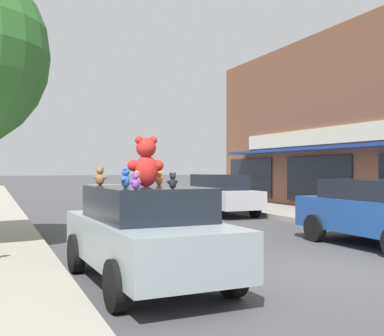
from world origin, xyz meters
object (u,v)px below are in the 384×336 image
object	(u,v)px
plush_art_car	(146,232)
parked_car_far_center	(380,211)
teddy_bear_purple	(136,181)
teddy_bear_orange	(159,178)
teddy_bear_yellow	(137,179)
teddy_bear_brown	(100,176)
teddy_bear_blue	(126,178)
teddy_bear_giant	(146,162)
teddy_bear_black	(173,181)
parked_car_far_right	(219,194)

from	to	relation	value
plush_art_car	parked_car_far_center	size ratio (longest dim) A/B	0.98
plush_art_car	teddy_bear_purple	bearing A→B (deg)	-116.87
teddy_bear_orange	teddy_bear_yellow	bearing A→B (deg)	26.89
teddy_bear_purple	teddy_bear_orange	world-z (taller)	teddy_bear_orange
plush_art_car	teddy_bear_purple	xyz separation A→B (m)	(-0.45, -0.97, 0.86)
teddy_bear_purple	teddy_bear_orange	distance (m)	1.58
teddy_bear_brown	teddy_bear_blue	bearing A→B (deg)	137.39
teddy_bear_brown	plush_art_car	bearing A→B (deg)	160.50
teddy_bear_giant	teddy_bear_black	size ratio (longest dim) A/B	3.44
teddy_bear_orange	teddy_bear_black	bearing A→B (deg)	58.06
teddy_bear_yellow	parked_car_far_right	world-z (taller)	teddy_bear_yellow
teddy_bear_purple	parked_car_far_center	world-z (taller)	teddy_bear_purple
plush_art_car	teddy_bear_purple	size ratio (longest dim) A/B	17.53
teddy_bear_brown	parked_car_far_center	world-z (taller)	teddy_bear_brown
teddy_bear_giant	plush_art_car	bearing A→B (deg)	-91.93
teddy_bear_brown	teddy_bear_yellow	xyz separation A→B (m)	(0.30, -1.30, -0.03)
teddy_bear_brown	parked_car_far_center	bearing A→B (deg)	-134.29
teddy_bear_orange	parked_car_far_center	xyz separation A→B (m)	(5.84, 0.94, -0.82)
teddy_bear_purple	parked_car_far_center	xyz separation A→B (m)	(6.65, 2.29, -0.82)
teddy_bear_giant	teddy_bear_yellow	xyz separation A→B (m)	(-0.23, -0.26, -0.27)
teddy_bear_giant	teddy_bear_black	distance (m)	0.98
plush_art_car	teddy_bear_blue	xyz separation A→B (m)	(-0.43, -0.35, 0.89)
teddy_bear_blue	teddy_bear_black	distance (m)	0.81
teddy_bear_orange	teddy_bear_blue	bearing A→B (deg)	21.52
teddy_bear_orange	teddy_bear_black	size ratio (longest dim) A/B	1.07
teddy_bear_blue	teddy_bear_orange	world-z (taller)	teddy_bear_blue
teddy_bear_orange	parked_car_far_right	distance (m)	11.32
teddy_bear_orange	parked_car_far_center	bearing A→B (deg)	167.61
teddy_bear_purple	teddy_bear_giant	bearing A→B (deg)	-124.56
plush_art_car	parked_car_far_center	world-z (taller)	parked_car_far_center
teddy_bear_purple	teddy_bear_orange	xyz separation A→B (m)	(0.80, 1.36, 0.01)
plush_art_car	teddy_bear_brown	size ratio (longest dim) A/B	12.97
teddy_bear_giant	teddy_bear_orange	size ratio (longest dim) A/B	3.22
teddy_bear_blue	teddy_bear_orange	distance (m)	1.08
plush_art_car	teddy_bear_blue	size ratio (longest dim) A/B	13.71
teddy_bear_orange	parked_car_far_center	distance (m)	5.98
teddy_bear_yellow	teddy_bear_purple	distance (m)	0.73
parked_car_far_right	parked_car_far_center	bearing A→B (deg)	-90.00
teddy_bear_purple	parked_car_far_right	size ratio (longest dim) A/B	0.05
teddy_bear_blue	parked_car_far_right	bearing A→B (deg)	-178.17
teddy_bear_giant	teddy_bear_brown	size ratio (longest dim) A/B	2.50
teddy_bear_yellow	teddy_bear_blue	bearing A→B (deg)	-47.10
teddy_bear_yellow	teddy_bear_orange	distance (m)	0.88
teddy_bear_brown	parked_car_far_right	world-z (taller)	teddy_bear_brown
plush_art_car	teddy_bear_black	distance (m)	1.28
parked_car_far_center	parked_car_far_right	size ratio (longest dim) A/B	0.94
teddy_bear_black	teddy_bear_yellow	bearing A→B (deg)	-73.13
plush_art_car	parked_car_far_center	distance (m)	6.34
teddy_bear_brown	parked_car_far_right	bearing A→B (deg)	-83.53
teddy_bear_blue	parked_car_far_right	xyz separation A→B (m)	(6.63, 10.39, -0.87)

